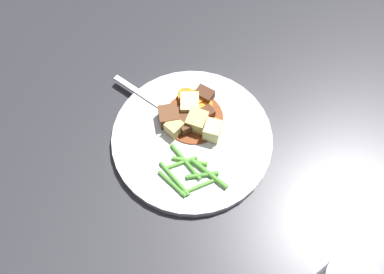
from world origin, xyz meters
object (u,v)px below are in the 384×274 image
(carrot_slice_2, at_px, (186,96))
(potato_chunk_1, at_px, (190,105))
(potato_chunk_0, at_px, (212,131))
(potato_chunk_2, at_px, (174,129))
(carrot_slice_0, at_px, (196,98))
(meat_chunk_3, at_px, (169,116))
(carrot_slice_1, at_px, (203,105))
(meat_chunk_2, at_px, (207,113))
(fork, at_px, (155,103))
(carrot_slice_3, at_px, (215,126))
(meat_chunk_0, at_px, (184,126))
(meat_chunk_1, at_px, (204,95))
(potato_chunk_3, at_px, (197,121))
(dinner_plate, at_px, (192,139))
(meat_chunk_4, at_px, (184,114))

(carrot_slice_2, height_order, potato_chunk_1, potato_chunk_1)
(potato_chunk_0, height_order, potato_chunk_2, potato_chunk_0)
(carrot_slice_0, distance_m, meat_chunk_3, 0.06)
(carrot_slice_1, height_order, potato_chunk_1, potato_chunk_1)
(meat_chunk_2, xyz_separation_m, meat_chunk_3, (-0.03, 0.06, 0.01))
(fork, bearing_deg, carrot_slice_3, -94.43)
(meat_chunk_2, bearing_deg, potato_chunk_2, 140.79)
(meat_chunk_0, xyz_separation_m, meat_chunk_1, (0.07, -0.01, -0.00))
(potato_chunk_3, distance_m, fork, 0.09)
(carrot_slice_3, bearing_deg, potato_chunk_1, 70.23)
(potato_chunk_2, distance_m, meat_chunk_3, 0.03)
(dinner_plate, bearing_deg, potato_chunk_0, -63.21)
(potato_chunk_3, bearing_deg, meat_chunk_2, -21.13)
(meat_chunk_4, bearing_deg, potato_chunk_2, 172.64)
(carrot_slice_0, relative_size, meat_chunk_2, 1.36)
(carrot_slice_3, xyz_separation_m, meat_chunk_1, (0.05, 0.04, 0.01))
(carrot_slice_2, height_order, meat_chunk_3, meat_chunk_3)
(meat_chunk_0, bearing_deg, fork, 65.80)
(carrot_slice_2, xyz_separation_m, meat_chunk_1, (0.01, -0.03, 0.00))
(carrot_slice_1, bearing_deg, carrot_slice_0, 67.76)
(dinner_plate, bearing_deg, potato_chunk_2, 94.19)
(fork, bearing_deg, carrot_slice_2, -58.92)
(dinner_plate, relative_size, carrot_slice_0, 9.16)
(carrot_slice_2, height_order, meat_chunk_4, meat_chunk_4)
(potato_chunk_1, height_order, meat_chunk_4, potato_chunk_1)
(carrot_slice_2, bearing_deg, carrot_slice_0, -83.98)
(potato_chunk_0, xyz_separation_m, potato_chunk_3, (0.01, 0.03, -0.00))
(meat_chunk_4, bearing_deg, potato_chunk_1, -14.05)
(carrot_slice_3, height_order, potato_chunk_0, potato_chunk_0)
(meat_chunk_1, bearing_deg, carrot_slice_1, -166.67)
(meat_chunk_3, height_order, fork, meat_chunk_3)
(dinner_plate, xyz_separation_m, carrot_slice_0, (0.07, 0.02, 0.01))
(potato_chunk_1, height_order, meat_chunk_3, same)
(meat_chunk_3, bearing_deg, potato_chunk_3, -81.47)
(carrot_slice_1, bearing_deg, dinner_plate, -177.74)
(meat_chunk_1, relative_size, meat_chunk_4, 1.29)
(potato_chunk_0, bearing_deg, dinner_plate, 116.79)
(carrot_slice_0, bearing_deg, carrot_slice_3, -128.84)
(carrot_slice_2, height_order, fork, carrot_slice_2)
(carrot_slice_1, bearing_deg, potato_chunk_1, 124.51)
(dinner_plate, xyz_separation_m, potato_chunk_1, (0.05, 0.02, 0.02))
(meat_chunk_3, bearing_deg, carrot_slice_2, -12.37)
(potato_chunk_3, relative_size, meat_chunk_1, 1.10)
(meat_chunk_2, relative_size, meat_chunk_4, 0.92)
(meat_chunk_3, bearing_deg, meat_chunk_1, -33.33)
(potato_chunk_0, height_order, fork, potato_chunk_0)
(carrot_slice_0, bearing_deg, meat_chunk_1, -54.63)
(fork, bearing_deg, meat_chunk_2, -85.11)
(carrot_slice_0, distance_m, meat_chunk_1, 0.02)
(potato_chunk_0, distance_m, meat_chunk_2, 0.04)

